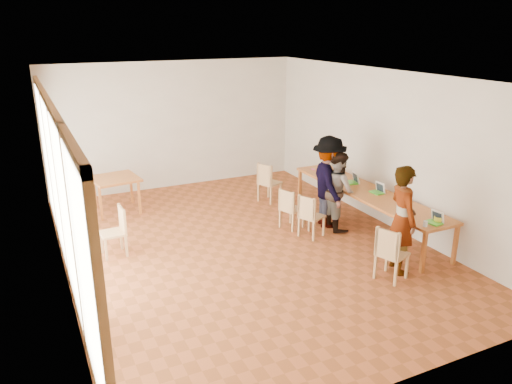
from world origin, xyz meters
TOP-DOWN VIEW (x-y plane):
  - ground at (0.00, 0.00)m, footprint 8.00×8.00m
  - wall_back at (0.00, 4.00)m, footprint 6.00×0.10m
  - wall_front at (0.00, -4.00)m, footprint 6.00×0.10m
  - wall_right at (3.00, 0.00)m, footprint 0.10×8.00m
  - window_wall at (-2.96, 0.00)m, footprint 0.10×8.00m
  - ceiling at (0.00, 0.00)m, footprint 6.00×8.00m
  - communal_table at (2.50, -0.19)m, footprint 0.80×4.00m
  - side_table at (-1.70, 2.79)m, footprint 0.90×0.90m
  - chair_near at (1.49, -2.10)m, footprint 0.53×0.53m
  - chair_mid at (1.25, -0.15)m, footprint 0.51×0.51m
  - chair_far at (1.12, 0.38)m, footprint 0.48×0.48m
  - chair_empty at (1.43, 1.94)m, footprint 0.55×0.55m
  - chair_spare at (-2.07, 0.66)m, footprint 0.42×0.42m
  - person_near at (1.88, -1.89)m, footprint 0.56×0.72m
  - person_mid at (1.99, 0.03)m, footprint 0.67×0.82m
  - person_far at (1.89, 0.22)m, footprint 0.96×1.30m
  - laptop_near at (2.48, -1.98)m, footprint 0.24×0.27m
  - laptop_mid at (2.63, -0.38)m, footprint 0.23×0.26m
  - laptop_far at (2.57, 0.35)m, footprint 0.27×0.30m
  - yellow_mug at (2.53, -2.00)m, footprint 0.16×0.16m
  - green_bottle at (2.26, 0.87)m, footprint 0.07×0.07m
  - clear_glass at (2.23, -2.03)m, footprint 0.07×0.07m
  - condiment_cup at (2.45, 1.33)m, footprint 0.08×0.08m
  - pink_phone at (2.35, 1.52)m, footprint 0.05×0.10m
  - black_pouch at (2.35, 1.08)m, footprint 0.16×0.26m

SIDE VIEW (x-z plane):
  - ground at x=0.00m, z-range 0.00..0.00m
  - chair_far at x=1.12m, z-range 0.28..0.71m
  - chair_mid at x=1.25m, z-range 0.29..0.73m
  - chair_spare at x=-2.07m, z-range 0.30..0.75m
  - chair_near at x=1.49m, z-range 0.31..0.77m
  - chair_empty at x=1.43m, z-range 0.31..0.78m
  - side_table at x=-1.70m, z-range 0.29..1.04m
  - communal_table at x=2.50m, z-range 0.33..1.08m
  - pink_phone at x=2.35m, z-range 0.75..0.76m
  - person_mid at x=1.99m, z-range 0.00..1.53m
  - condiment_cup at x=2.45m, z-range 0.75..0.81m
  - clear_glass at x=2.23m, z-range 0.75..0.84m
  - black_pouch at x=2.35m, z-range 0.75..0.84m
  - yellow_mug at x=2.53m, z-range 0.75..0.86m
  - laptop_mid at x=2.63m, z-range 0.70..0.91m
  - laptop_near at x=2.48m, z-range 0.70..0.91m
  - laptop_far at x=2.57m, z-range 0.70..0.92m
  - person_near at x=1.88m, z-range 0.00..1.76m
  - green_bottle at x=2.26m, z-range 0.75..1.03m
  - person_far at x=1.89m, z-range 0.00..1.80m
  - wall_back at x=0.00m, z-range 0.00..3.00m
  - wall_front at x=0.00m, z-range 0.00..3.00m
  - wall_right at x=3.00m, z-range 0.00..3.00m
  - window_wall at x=-2.96m, z-range 0.00..3.00m
  - ceiling at x=0.00m, z-range 3.00..3.04m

